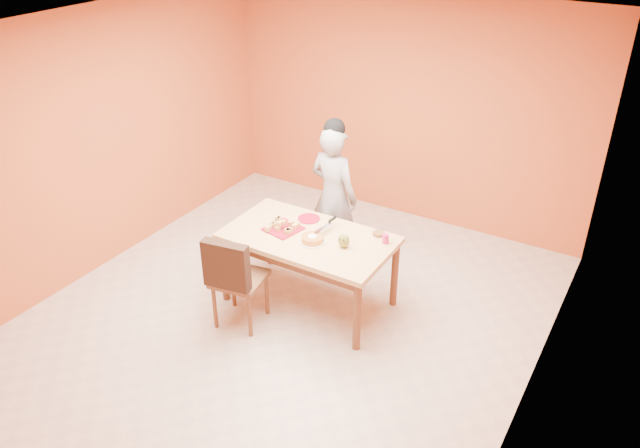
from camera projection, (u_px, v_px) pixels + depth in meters
The scene contains 17 objects.
floor at pixel (290, 313), 6.09m from camera, with size 5.00×5.00×0.00m, color #BEB1A2.
ceiling at pixel (282, 31), 4.77m from camera, with size 5.00×5.00×0.00m, color silver.
wall_back at pixel (404, 109), 7.31m from camera, with size 4.50×4.50×0.00m, color #B8512A.
wall_left at pixel (105, 140), 6.44m from camera, with size 5.00×5.00×0.00m, color #B8512A.
wall_right at pixel (550, 260), 4.43m from camera, with size 5.00×5.00×0.00m, color #B8512A.
dining_table at pixel (309, 244), 5.94m from camera, with size 1.60×0.90×0.76m.
dining_chair at pixel (238, 277), 5.73m from camera, with size 0.53×0.59×0.98m.
pastry_pile at pixel (283, 224), 5.97m from camera, with size 0.27×0.27×0.09m, color tan, non-canonical shape.
person at pixel (334, 196), 6.58m from camera, with size 0.57×0.37×1.56m, color #97979A.
pastry_platter at pixel (283, 229), 5.99m from camera, with size 0.30×0.30×0.02m, color maroon.
red_dinner_plate at pixel (309, 219), 6.18m from camera, with size 0.22×0.22×0.01m, color maroon.
white_cake_plate at pixel (312, 242), 5.79m from camera, with size 0.25×0.25×0.01m, color silver.
sponge_cake at pixel (312, 239), 5.78m from camera, with size 0.21×0.21×0.05m, color orange.
cake_server at pixel (323, 228), 5.89m from camera, with size 0.05×0.24×0.01m, color white.
egg_ornament at pixel (344, 240), 5.68m from camera, with size 0.11×0.09×0.14m, color olive.
magenta_glass at pixel (386, 239), 5.76m from camera, with size 0.06×0.06×0.09m, color #B71B6E.
checker_tin at pixel (378, 234), 5.90m from camera, with size 0.11×0.11×0.03m, color #3B1E10.
Camera 1 is at (2.76, -4.05, 3.73)m, focal length 35.00 mm.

